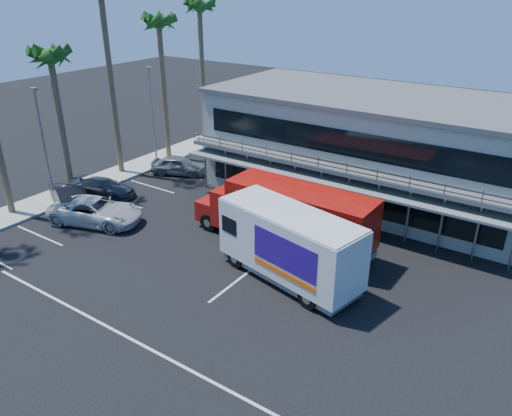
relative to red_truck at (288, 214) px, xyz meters
The scene contains 15 objects.
ground 5.87m from the red_truck, 113.96° to the right, with size 120.00×120.00×0.00m, color black.
building 10.07m from the red_truck, 85.56° to the left, with size 22.40×12.00×7.30m.
curb_strip 17.37m from the red_truck, behind, with size 3.00×32.00×0.16m, color #A5A399.
palm_c 18.67m from the red_truck, behind, with size 2.80×2.80×10.75m.
palm_d 20.68m from the red_truck, behind, with size 2.80×2.80×14.75m.
palm_e 20.56m from the red_truck, 154.76° to the left, with size 2.80×2.80×12.25m.
palm_f 23.88m from the red_truck, 142.12° to the left, with size 2.80×2.80×13.25m.
light_pole_near 17.09m from the red_truck, 166.26° to the right, with size 0.50×0.25×8.09m.
light_pole_far 17.65m from the red_truck, 160.00° to the left, with size 0.50×0.25×8.09m.
red_truck is the anchor object (origin of this frame).
white_van 3.56m from the red_truck, 57.98° to the right, with size 8.27×4.31×3.85m.
parked_car_b 15.27m from the red_truck, 165.47° to the right, with size 1.81×5.18×1.71m, color black.
parked_car_c 12.53m from the red_truck, 160.22° to the right, with size 2.74×5.94×1.65m, color silver.
parked_car_d 14.83m from the red_truck, behind, with size 1.83×4.51×1.31m, color #323A43.
parked_car_e 14.42m from the red_truck, 158.06° to the left, with size 1.78×4.42×1.51m, color slate.
Camera 1 is at (15.19, -17.30, 14.28)m, focal length 35.00 mm.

